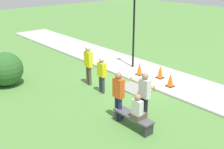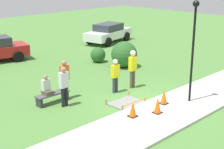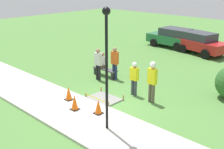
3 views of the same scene
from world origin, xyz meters
name	(u,v)px [view 3 (image 3 of 3)]	position (x,y,z in m)	size (l,w,h in m)	color
ground_plane	(105,107)	(0.00, 0.00, 0.00)	(60.00, 60.00, 0.00)	#51843D
sidewalk	(82,117)	(0.00, -1.36, 0.05)	(28.00, 2.72, 0.10)	#BCB7AD
wet_concrete_patch	(104,98)	(-0.64, 0.58, 0.03)	(1.52, 1.05, 0.26)	gray
traffic_cone_near_patch	(69,93)	(-1.62, -0.73, 0.41)	(0.34, 0.34, 0.63)	black
traffic_cone_far_patch	(75,102)	(-0.64, -1.19, 0.43)	(0.34, 0.34, 0.67)	black
traffic_cone_sidewalk_edge	(98,107)	(0.35, -0.76, 0.41)	(0.34, 0.34, 0.62)	black
park_bench	(105,71)	(-2.90, 2.92, 0.32)	(1.59, 0.44, 0.46)	#2D2D33
person_seated_on_bench	(102,62)	(-3.16, 2.97, 0.80)	(0.36, 0.44, 0.89)	brown
worker_supervisor	(152,78)	(1.14, 1.81, 1.18)	(0.40, 0.28, 1.93)	brown
worker_assistant	(134,76)	(0.04, 1.92, 0.97)	(0.40, 0.24, 1.66)	#383D47
bystander_in_orange_shirt	(115,61)	(-2.18, 2.94, 1.04)	(0.40, 0.24, 1.82)	navy
bystander_in_gray_shirt	(98,62)	(-2.75, 2.23, 1.01)	(0.40, 0.23, 1.77)	black
lamppost_near	(107,54)	(1.43, -1.36, 2.93)	(0.28, 0.28, 4.39)	black
parked_car_green	(175,38)	(-3.74, 11.79, 0.80)	(4.67, 2.30, 1.57)	#236B3D
parked_car_red	(199,43)	(-1.47, 11.42, 0.81)	(4.52, 2.66, 1.58)	red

